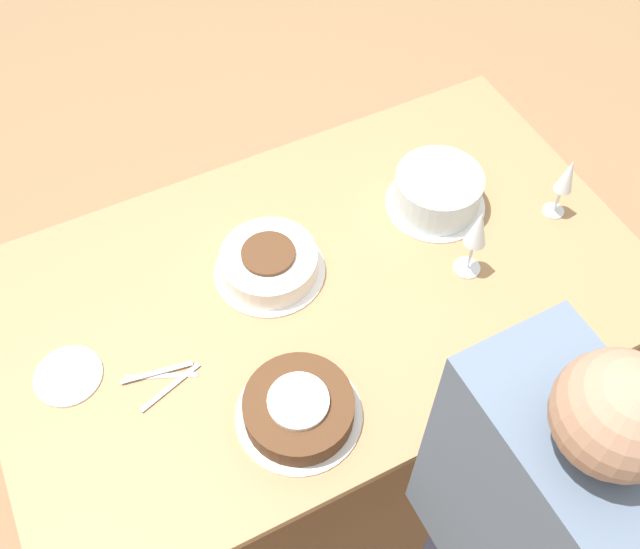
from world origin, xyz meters
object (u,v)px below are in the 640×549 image
object	(u,v)px
wine_glass_near	(478,231)
wine_glass_far	(567,178)
person_cutting	(521,531)
cake_back_decorated	(437,191)
cake_front_chocolate	(299,409)
cake_center_white	(269,263)

from	to	relation	value
wine_glass_near	wine_glass_far	xyz separation A→B (m)	(0.32, 0.06, -0.02)
wine_glass_near	person_cutting	bearing A→B (deg)	-117.05
cake_back_decorated	wine_glass_near	bearing A→B (deg)	-100.34
person_cutting	wine_glass_far	bearing A→B (deg)	-44.06
wine_glass_far	person_cutting	world-z (taller)	person_cutting
person_cutting	wine_glass_near	bearing A→B (deg)	-28.04
cake_front_chocolate	person_cutting	distance (m)	0.53
cake_back_decorated	cake_front_chocolate	bearing A→B (deg)	-146.77
cake_back_decorated	person_cutting	size ratio (longest dim) A/B	0.18
wine_glass_far	person_cutting	xyz separation A→B (m)	(-0.64, -0.69, 0.01)
cake_center_white	person_cutting	world-z (taller)	person_cutting
cake_center_white	cake_back_decorated	size ratio (longest dim) A/B	1.05
wine_glass_near	wine_glass_far	distance (m)	0.33
cake_center_white	wine_glass_near	xyz separation A→B (m)	(0.46, -0.22, 0.12)
cake_back_decorated	wine_glass_near	world-z (taller)	wine_glass_near
cake_center_white	wine_glass_near	size ratio (longest dim) A/B	1.29
cake_center_white	cake_back_decorated	distance (m)	0.50
cake_back_decorated	person_cutting	distance (m)	0.93
cake_back_decorated	wine_glass_far	xyz separation A→B (m)	(0.28, -0.17, 0.08)
cake_back_decorated	wine_glass_near	size ratio (longest dim) A/B	1.23
cake_back_decorated	wine_glass_near	xyz separation A→B (m)	(-0.04, -0.22, 0.10)
cake_front_chocolate	wine_glass_near	size ratio (longest dim) A/B	1.29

